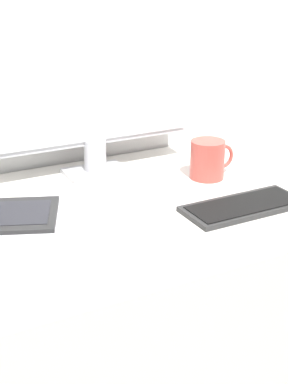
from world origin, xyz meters
name	(u,v)px	position (x,y,z in m)	size (l,w,h in m)	color
desk	(160,324)	(0.00, 0.20, 0.36)	(1.36, 0.69, 0.73)	silver
monitor	(92,90)	(-0.08, 0.43, 0.96)	(0.57, 0.11, 0.42)	#B7B7BC
keyboard	(244,206)	(0.14, 0.06, 0.74)	(0.29, 0.12, 0.01)	#282828
laptop	(37,220)	(-0.31, 0.19, 0.74)	(0.35, 0.27, 0.02)	silver
ereader	(23,214)	(-0.34, 0.20, 0.76)	(0.20, 0.21, 0.01)	black
coffee_mug	(208,159)	(0.17, 0.26, 0.78)	(0.13, 0.09, 0.10)	#B7473D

